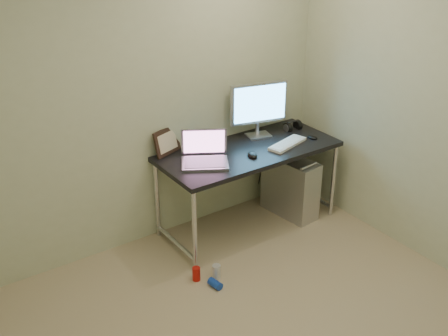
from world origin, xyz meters
TOP-DOWN VIEW (x-y plane):
  - wall_back at (0.00, 1.75)m, footprint 3.50×0.02m
  - desk at (0.84, 1.41)m, footprint 1.57×0.69m
  - tower_computer at (1.29, 1.35)m, footprint 0.29×0.56m
  - cable_a at (1.24, 1.70)m, footprint 0.01×0.16m
  - cable_b at (1.33, 1.68)m, footprint 0.02×0.11m
  - can_red at (0.02, 0.97)m, footprint 0.08×0.08m
  - can_white at (0.16, 0.90)m, footprint 0.08×0.08m
  - can_blue at (0.09, 0.81)m, footprint 0.08×0.12m
  - laptop at (0.40, 1.41)m, footprint 0.48×0.45m
  - monitor at (1.09, 1.59)m, footprint 0.52×0.20m
  - keyboard at (1.17, 1.28)m, footprint 0.42×0.23m
  - mouse_right at (1.45, 1.27)m, footprint 0.08×0.11m
  - mouse_left at (0.78, 1.27)m, footprint 0.11×0.14m
  - headphones at (1.45, 1.54)m, footprint 0.16×0.10m
  - picture_frame at (0.23, 1.72)m, footprint 0.29×0.17m
  - webcam at (0.40, 1.64)m, footprint 0.05×0.04m

SIDE VIEW (x-z plane):
  - can_blue at x=0.09m, z-range 0.00..0.06m
  - can_red at x=0.02m, z-range 0.00..0.11m
  - can_white at x=0.16m, z-range 0.00..0.12m
  - tower_computer at x=1.29m, z-range -0.02..0.58m
  - cable_b at x=1.33m, z-range 0.02..0.74m
  - cable_a at x=1.24m, z-range 0.06..0.74m
  - desk at x=0.84m, z-range 0.30..1.05m
  - keyboard at x=1.17m, z-range 0.75..0.77m
  - mouse_right at x=1.45m, z-range 0.75..0.78m
  - mouse_left at x=0.78m, z-range 0.75..0.79m
  - headphones at x=1.45m, z-range 0.73..0.83m
  - laptop at x=0.40m, z-range 0.68..0.94m
  - webcam at x=0.40m, z-range 0.78..0.90m
  - picture_frame at x=0.23m, z-range 0.75..0.97m
  - monitor at x=1.09m, z-range 0.79..1.29m
  - wall_back at x=0.00m, z-range 0.00..2.50m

